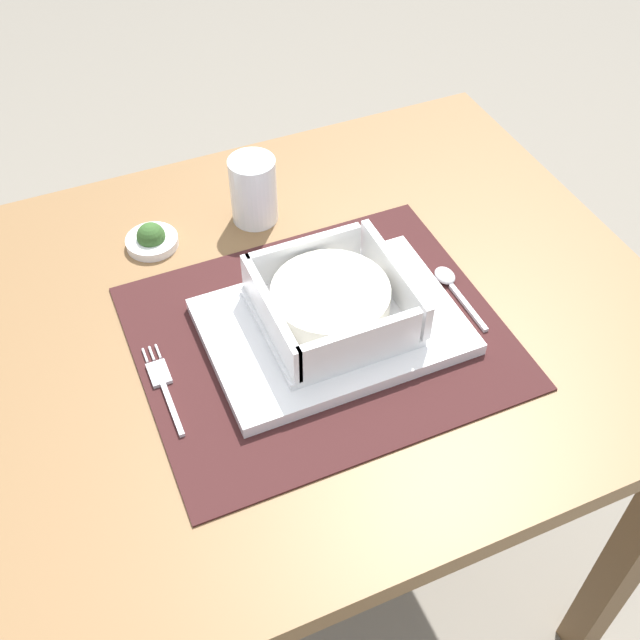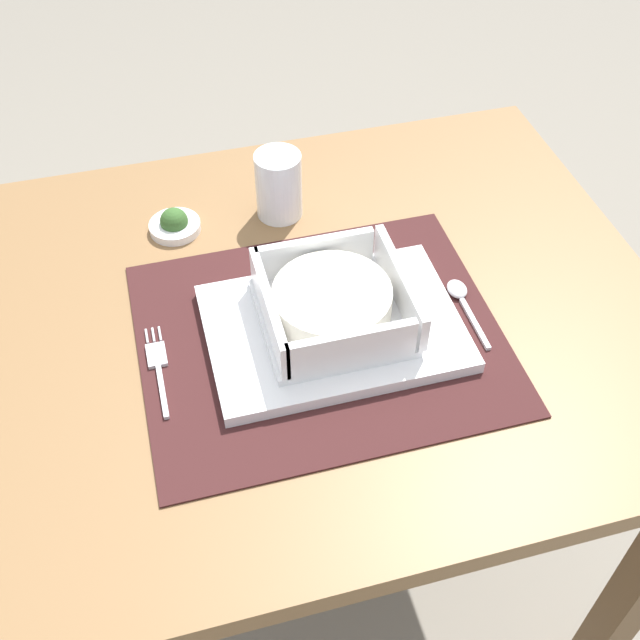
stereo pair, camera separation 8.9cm
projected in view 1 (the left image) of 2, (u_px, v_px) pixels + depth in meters
The scene contains 10 objects.
ground_plane at pixel (317, 568), 1.48m from camera, with size 6.00×6.00×0.00m, color gray.
dining_table at pixel (316, 366), 1.04m from camera, with size 0.85×0.71×0.72m.
placemat at pixel (320, 336), 0.91m from camera, with size 0.42×0.36×0.00m, color #381919.
serving_plate at pixel (330, 327), 0.91m from camera, with size 0.30×0.21×0.02m, color white.
porridge_bowl at pixel (334, 302), 0.89m from camera, with size 0.17×0.17×0.06m.
fork at pixel (163, 384), 0.86m from camera, with size 0.02×0.13×0.00m.
spoon at pixel (450, 282), 0.97m from camera, with size 0.02×0.12×0.01m.
butter_knife at pixel (439, 300), 0.95m from camera, with size 0.01×0.14×0.01m.
drinking_glass at pixel (254, 193), 1.04m from camera, with size 0.06×0.06×0.09m.
condiment_saucer at pixel (152, 239), 1.02m from camera, with size 0.07×0.07×0.04m.
Camera 1 is at (-0.26, -0.61, 1.41)m, focal length 43.52 mm.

